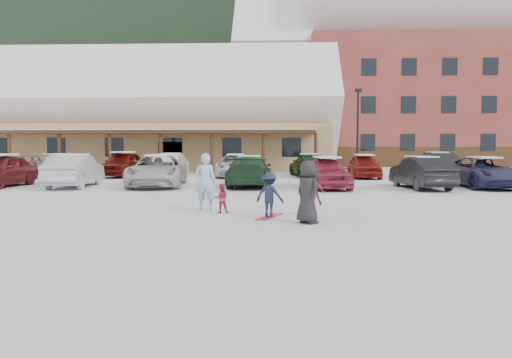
{
  "coord_description": "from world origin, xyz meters",
  "views": [
    {
      "loc": [
        0.91,
        -13.75,
        2.03
      ],
      "look_at": [
        0.3,
        1.0,
        1.0
      ],
      "focal_mm": 35.0,
      "sensor_mm": 36.0,
      "label": 1
    }
  ],
  "objects_px": {
    "adult_skier": "(205,182)",
    "bystander_dark": "(308,192)",
    "parked_car_0": "(0,171)",
    "parked_car_3": "(249,171)",
    "parked_car_12": "(364,166)",
    "toddler_red": "(221,198)",
    "parked_car_5": "(421,173)",
    "parked_car_9": "(171,165)",
    "parked_car_1": "(75,171)",
    "lamp_post": "(358,125)",
    "parked_car_7": "(58,165)",
    "day_lodge": "(159,121)",
    "parked_car_4": "(327,173)",
    "child_navy": "(270,195)",
    "parked_car_2": "(157,171)",
    "parked_car_10": "(236,166)",
    "parked_car_8": "(123,164)",
    "parked_car_11": "(310,165)",
    "parked_car_13": "(437,165)",
    "alpine_hotel": "(409,79)",
    "parked_car_6": "(484,172)"
  },
  "relations": [
    {
      "from": "alpine_hotel",
      "to": "child_navy",
      "type": "distance_m",
      "value": 41.11
    },
    {
      "from": "adult_skier",
      "to": "parked_car_0",
      "type": "distance_m",
      "value": 13.58
    },
    {
      "from": "child_navy",
      "to": "parked_car_0",
      "type": "height_order",
      "value": "parked_car_0"
    },
    {
      "from": "parked_car_3",
      "to": "parked_car_7",
      "type": "bearing_deg",
      "value": -30.07
    },
    {
      "from": "adult_skier",
      "to": "child_navy",
      "type": "distance_m",
      "value": 2.46
    },
    {
      "from": "adult_skier",
      "to": "parked_car_11",
      "type": "height_order",
      "value": "adult_skier"
    },
    {
      "from": "parked_car_5",
      "to": "parked_car_9",
      "type": "height_order",
      "value": "parked_car_5"
    },
    {
      "from": "adult_skier",
      "to": "bystander_dark",
      "type": "bearing_deg",
      "value": 140.87
    },
    {
      "from": "parked_car_2",
      "to": "parked_car_10",
      "type": "xyz_separation_m",
      "value": [
        3.19,
        7.02,
        -0.05
      ]
    },
    {
      "from": "parked_car_2",
      "to": "parked_car_13",
      "type": "height_order",
      "value": "parked_car_13"
    },
    {
      "from": "bystander_dark",
      "to": "parked_car_8",
      "type": "bearing_deg",
      "value": -7.84
    },
    {
      "from": "parked_car_6",
      "to": "parked_car_12",
      "type": "distance_m",
      "value": 7.8
    },
    {
      "from": "child_navy",
      "to": "parked_car_1",
      "type": "relative_size",
      "value": 0.27
    },
    {
      "from": "parked_car_0",
      "to": "parked_car_1",
      "type": "relative_size",
      "value": 0.97
    },
    {
      "from": "day_lodge",
      "to": "parked_car_4",
      "type": "relative_size",
      "value": 6.83
    },
    {
      "from": "parked_car_12",
      "to": "parked_car_1",
      "type": "bearing_deg",
      "value": -154.67
    },
    {
      "from": "parked_car_1",
      "to": "parked_car_13",
      "type": "height_order",
      "value": "parked_car_1"
    },
    {
      "from": "parked_car_4",
      "to": "parked_car_12",
      "type": "relative_size",
      "value": 1.03
    },
    {
      "from": "parked_car_8",
      "to": "parked_car_11",
      "type": "bearing_deg",
      "value": 6.58
    },
    {
      "from": "parked_car_1",
      "to": "parked_car_8",
      "type": "xyz_separation_m",
      "value": [
        -0.01,
        7.54,
        0.01
      ]
    },
    {
      "from": "parked_car_3",
      "to": "parked_car_10",
      "type": "relative_size",
      "value": 1.0
    },
    {
      "from": "parked_car_12",
      "to": "parked_car_11",
      "type": "bearing_deg",
      "value": 163.58
    },
    {
      "from": "parked_car_1",
      "to": "parked_car_12",
      "type": "relative_size",
      "value": 1.13
    },
    {
      "from": "parked_car_10",
      "to": "parked_car_9",
      "type": "bearing_deg",
      "value": 170.37
    },
    {
      "from": "toddler_red",
      "to": "parked_car_0",
      "type": "height_order",
      "value": "parked_car_0"
    },
    {
      "from": "parked_car_4",
      "to": "parked_car_10",
      "type": "height_order",
      "value": "parked_car_4"
    },
    {
      "from": "alpine_hotel",
      "to": "parked_car_10",
      "type": "distance_m",
      "value": 27.54
    },
    {
      "from": "lamp_post",
      "to": "parked_car_7",
      "type": "distance_m",
      "value": 21.07
    },
    {
      "from": "adult_skier",
      "to": "alpine_hotel",
      "type": "bearing_deg",
      "value": -113.0
    },
    {
      "from": "toddler_red",
      "to": "bystander_dark",
      "type": "bearing_deg",
      "value": 135.48
    },
    {
      "from": "lamp_post",
      "to": "parked_car_4",
      "type": "height_order",
      "value": "lamp_post"
    },
    {
      "from": "day_lodge",
      "to": "parked_car_0",
      "type": "bearing_deg",
      "value": -99.95
    },
    {
      "from": "parked_car_0",
      "to": "parked_car_7",
      "type": "height_order",
      "value": "parked_car_0"
    },
    {
      "from": "bystander_dark",
      "to": "parked_car_0",
      "type": "height_order",
      "value": "bystander_dark"
    },
    {
      "from": "parked_car_4",
      "to": "parked_car_11",
      "type": "bearing_deg",
      "value": 84.81
    },
    {
      "from": "parked_car_1",
      "to": "parked_car_9",
      "type": "height_order",
      "value": "parked_car_1"
    },
    {
      "from": "parked_car_9",
      "to": "parked_car_3",
      "type": "bearing_deg",
      "value": 126.66
    },
    {
      "from": "adult_skier",
      "to": "parked_car_6",
      "type": "height_order",
      "value": "adult_skier"
    },
    {
      "from": "parked_car_4",
      "to": "parked_car_10",
      "type": "xyz_separation_m",
      "value": [
        -4.84,
        7.72,
        -0.02
      ]
    },
    {
      "from": "parked_car_13",
      "to": "parked_car_12",
      "type": "bearing_deg",
      "value": 10.75
    },
    {
      "from": "parked_car_13",
      "to": "alpine_hotel",
      "type": "bearing_deg",
      "value": -96.85
    },
    {
      "from": "parked_car_1",
      "to": "parked_car_12",
      "type": "xyz_separation_m",
      "value": [
        14.84,
        6.91,
        -0.07
      ]
    },
    {
      "from": "alpine_hotel",
      "to": "lamp_post",
      "type": "height_order",
      "value": "alpine_hotel"
    },
    {
      "from": "child_navy",
      "to": "parked_car_10",
      "type": "relative_size",
      "value": 0.25
    },
    {
      "from": "parked_car_3",
      "to": "child_navy",
      "type": "bearing_deg",
      "value": 96.24
    },
    {
      "from": "child_navy",
      "to": "bystander_dark",
      "type": "xyz_separation_m",
      "value": [
        0.99,
        -1.02,
        0.18
      ]
    },
    {
      "from": "parked_car_3",
      "to": "parked_car_8",
      "type": "distance_m",
      "value": 10.84
    },
    {
      "from": "parked_car_7",
      "to": "parked_car_12",
      "type": "relative_size",
      "value": 1.17
    },
    {
      "from": "parked_car_3",
      "to": "parked_car_12",
      "type": "bearing_deg",
      "value": -136.03
    },
    {
      "from": "parked_car_3",
      "to": "parked_car_6",
      "type": "height_order",
      "value": "parked_car_3"
    }
  ]
}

